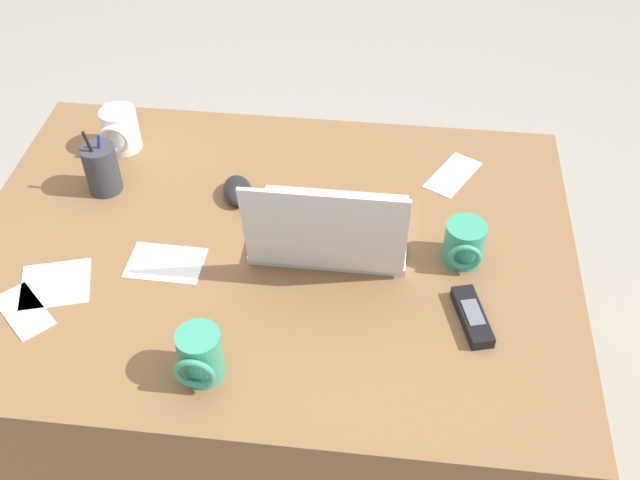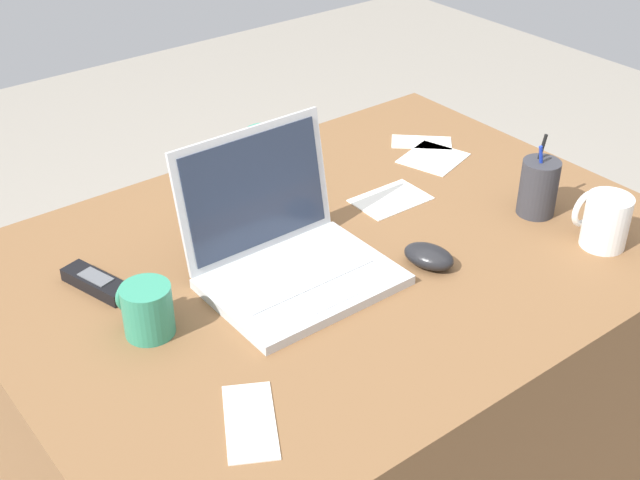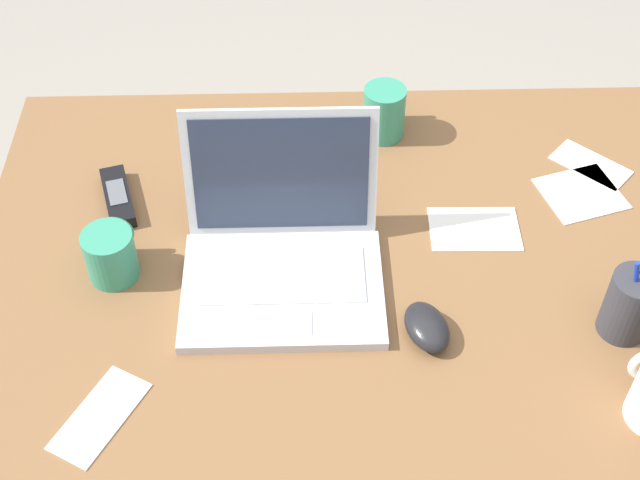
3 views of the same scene
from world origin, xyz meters
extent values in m
cube|color=brown|center=(0.00, 0.00, 0.36)|extent=(1.29, 0.94, 0.72)
cube|color=silver|center=(-0.13, -0.06, 0.73)|extent=(0.33, 0.24, 0.02)
cube|color=silver|center=(-0.13, -0.04, 0.74)|extent=(0.27, 0.12, 0.00)
cube|color=silver|center=(-0.13, -0.13, 0.74)|extent=(0.09, 0.05, 0.00)
cube|color=silver|center=(-0.13, 0.09, 0.85)|extent=(0.32, 0.05, 0.23)
cube|color=#283347|center=(-0.13, 0.08, 0.85)|extent=(0.29, 0.04, 0.20)
ellipsoid|color=black|center=(0.10, -0.15, 0.74)|extent=(0.09, 0.11, 0.04)
cylinder|color=#338C6B|center=(-0.40, -0.01, 0.76)|extent=(0.08, 0.08, 0.09)
torus|color=#338C6B|center=(-0.40, 0.04, 0.77)|extent=(0.07, 0.01, 0.07)
cylinder|color=white|center=(0.41, -0.30, 0.77)|extent=(0.09, 0.09, 0.10)
torus|color=white|center=(0.41, -0.25, 0.78)|extent=(0.07, 0.01, 0.07)
cylinder|color=#338C6B|center=(0.07, 0.34, 0.77)|extent=(0.08, 0.08, 0.10)
torus|color=#338C6B|center=(0.07, 0.39, 0.78)|extent=(0.07, 0.01, 0.07)
cube|color=black|center=(-0.42, 0.16, 0.73)|extent=(0.08, 0.15, 0.02)
cube|color=#595B60|center=(-0.42, 0.16, 0.74)|extent=(0.05, 0.07, 0.00)
cylinder|color=#333338|center=(0.40, -0.14, 0.78)|extent=(0.08, 0.08, 0.12)
cylinder|color=#1933B2|center=(0.40, -0.14, 0.81)|extent=(0.03, 0.01, 0.13)
cylinder|color=black|center=(0.41, -0.13, 0.81)|extent=(0.03, 0.01, 0.14)
cube|color=white|center=(0.21, 0.08, 0.72)|extent=(0.16, 0.11, 0.00)
cube|color=white|center=(-0.39, -0.28, 0.72)|extent=(0.14, 0.17, 0.00)
cube|color=white|center=(0.41, 0.16, 0.72)|extent=(0.17, 0.16, 0.00)
cube|color=white|center=(0.45, 0.24, 0.72)|extent=(0.15, 0.15, 0.00)
camera|label=1|loc=(-0.24, 1.12, 1.84)|focal=42.21mm
camera|label=2|loc=(-0.85, -1.04, 1.60)|focal=47.28mm
camera|label=3|loc=(-0.09, -0.98, 1.83)|focal=49.68mm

